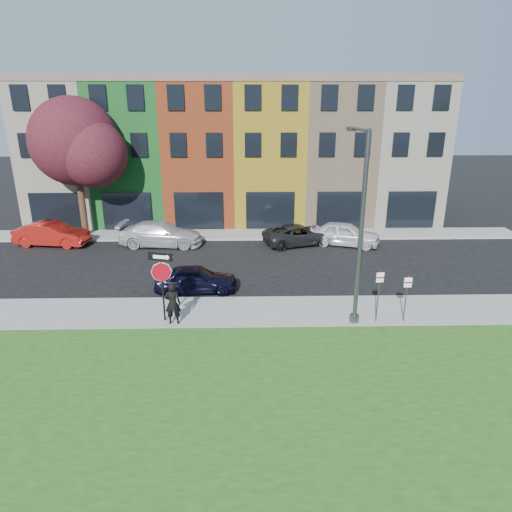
{
  "coord_description": "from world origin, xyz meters",
  "views": [
    {
      "loc": [
        -1.68,
        -15.19,
        9.04
      ],
      "look_at": [
        -1.26,
        4.0,
        2.33
      ],
      "focal_mm": 32.0,
      "sensor_mm": 36.0,
      "label": 1
    }
  ],
  "objects_px": {
    "sedan_near": "(196,279)",
    "street_lamp": "(359,229)",
    "man": "(173,303)",
    "stop_sign": "(162,273)"
  },
  "relations": [
    {
      "from": "sedan_near",
      "to": "street_lamp",
      "type": "relative_size",
      "value": 0.51
    },
    {
      "from": "man",
      "to": "street_lamp",
      "type": "bearing_deg",
      "value": 179.2
    },
    {
      "from": "man",
      "to": "sedan_near",
      "type": "xyz_separation_m",
      "value": [
        0.57,
        3.52,
        -0.35
      ]
    },
    {
      "from": "street_lamp",
      "to": "sedan_near",
      "type": "bearing_deg",
      "value": 149.61
    },
    {
      "from": "sedan_near",
      "to": "street_lamp",
      "type": "height_order",
      "value": "street_lamp"
    },
    {
      "from": "man",
      "to": "street_lamp",
      "type": "height_order",
      "value": "street_lamp"
    },
    {
      "from": "sedan_near",
      "to": "street_lamp",
      "type": "xyz_separation_m",
      "value": [
        6.96,
        -3.31,
        3.4
      ]
    },
    {
      "from": "sedan_near",
      "to": "man",
      "type": "bearing_deg",
      "value": 168.19
    },
    {
      "from": "stop_sign",
      "to": "man",
      "type": "distance_m",
      "value": 1.34
    },
    {
      "from": "man",
      "to": "sedan_near",
      "type": "bearing_deg",
      "value": -101.66
    }
  ]
}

